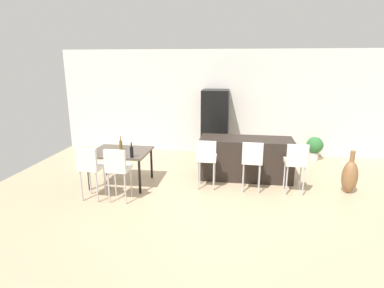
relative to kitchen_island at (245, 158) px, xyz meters
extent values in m
plane|color=tan|center=(-0.35, -0.69, -0.46)|extent=(10.00, 10.00, 0.00)
cube|color=silver|center=(-0.35, 2.05, 0.99)|extent=(10.00, 0.12, 2.90)
cube|color=black|center=(0.00, 0.00, 0.00)|extent=(2.05, 0.77, 0.92)
cube|color=silver|center=(-0.81, -0.71, 0.19)|extent=(0.41, 0.41, 0.08)
cube|color=silver|center=(-0.81, -0.88, 0.41)|extent=(0.40, 0.07, 0.36)
cylinder|color=#B2B2B7|center=(-0.97, -0.55, -0.16)|extent=(0.03, 0.03, 0.61)
cylinder|color=#B2B2B7|center=(-0.65, -0.54, -0.16)|extent=(0.03, 0.03, 0.61)
cylinder|color=#B2B2B7|center=(-0.97, -0.87, -0.16)|extent=(0.03, 0.03, 0.61)
cylinder|color=#B2B2B7|center=(-0.65, -0.86, -0.16)|extent=(0.03, 0.03, 0.61)
cube|color=silver|center=(0.11, -0.71, 0.19)|extent=(0.41, 0.41, 0.08)
cube|color=silver|center=(0.11, -0.88, 0.41)|extent=(0.40, 0.07, 0.36)
cylinder|color=#B2B2B7|center=(-0.04, -0.54, -0.16)|extent=(0.03, 0.03, 0.61)
cylinder|color=#B2B2B7|center=(0.28, -0.55, -0.16)|extent=(0.03, 0.03, 0.61)
cylinder|color=#B2B2B7|center=(-0.05, -0.86, -0.16)|extent=(0.03, 0.03, 0.61)
cylinder|color=#B2B2B7|center=(0.27, -0.87, -0.16)|extent=(0.03, 0.03, 0.61)
cube|color=silver|center=(0.96, -0.71, 0.19)|extent=(0.40, 0.40, 0.08)
cube|color=silver|center=(0.96, -0.88, 0.41)|extent=(0.40, 0.06, 0.36)
cylinder|color=#B2B2B7|center=(0.79, -0.55, -0.16)|extent=(0.03, 0.03, 0.61)
cylinder|color=#B2B2B7|center=(1.11, -0.55, -0.16)|extent=(0.03, 0.03, 0.61)
cylinder|color=#B2B2B7|center=(0.80, -0.87, -0.16)|extent=(0.03, 0.03, 0.61)
cylinder|color=#B2B2B7|center=(1.12, -0.87, -0.16)|extent=(0.03, 0.03, 0.61)
cube|color=#4C4238|center=(-2.64, -0.78, 0.26)|extent=(1.20, 0.98, 0.04)
cylinder|color=black|center=(-3.18, -0.35, -0.11)|extent=(0.05, 0.05, 0.70)
cylinder|color=black|center=(-2.10, -0.35, -0.11)|extent=(0.05, 0.05, 0.70)
cylinder|color=black|center=(-3.18, -1.21, -0.11)|extent=(0.05, 0.05, 0.70)
cylinder|color=black|center=(-2.10, -1.21, -0.11)|extent=(0.05, 0.05, 0.70)
cube|color=silver|center=(-2.91, -1.57, 0.19)|extent=(0.42, 0.42, 0.08)
cube|color=silver|center=(-2.91, -1.74, 0.41)|extent=(0.40, 0.08, 0.36)
cylinder|color=#B2B2B7|center=(-3.06, -1.41, -0.16)|extent=(0.03, 0.03, 0.61)
cylinder|color=#B2B2B7|center=(-2.74, -1.42, -0.16)|extent=(0.03, 0.03, 0.61)
cylinder|color=#B2B2B7|center=(-3.07, -1.73, -0.16)|extent=(0.03, 0.03, 0.61)
cylinder|color=#B2B2B7|center=(-2.75, -1.74, -0.16)|extent=(0.03, 0.03, 0.61)
cube|color=silver|center=(-2.37, -1.57, 0.19)|extent=(0.40, 0.40, 0.08)
cube|color=silver|center=(-2.37, -1.74, 0.41)|extent=(0.40, 0.06, 0.36)
cylinder|color=#B2B2B7|center=(-2.53, -1.41, -0.16)|extent=(0.03, 0.03, 0.61)
cylinder|color=#B2B2B7|center=(-2.21, -1.42, -0.16)|extent=(0.03, 0.03, 0.61)
cylinder|color=#B2B2B7|center=(-2.53, -1.73, -0.16)|extent=(0.03, 0.03, 0.61)
cylinder|color=#B2B2B7|center=(-2.21, -1.74, -0.16)|extent=(0.03, 0.03, 0.61)
cylinder|color=black|center=(-2.25, -1.17, 0.39)|extent=(0.07, 0.07, 0.22)
cylinder|color=black|center=(-2.25, -1.17, 0.54)|extent=(0.02, 0.02, 0.09)
cylinder|color=brown|center=(-2.64, -0.73, 0.39)|extent=(0.07, 0.07, 0.21)
cylinder|color=brown|center=(-2.64, -0.73, 0.54)|extent=(0.02, 0.02, 0.10)
cylinder|color=silver|center=(-3.03, -1.13, 0.28)|extent=(0.06, 0.06, 0.00)
cylinder|color=silver|center=(-3.03, -1.13, 0.32)|extent=(0.01, 0.01, 0.08)
cone|color=silver|center=(-3.03, -1.13, 0.41)|extent=(0.07, 0.07, 0.09)
cube|color=black|center=(-0.82, 1.61, 0.46)|extent=(0.72, 0.68, 1.84)
ellipsoid|color=brown|center=(2.06, -0.54, -0.12)|extent=(0.30, 0.30, 0.67)
cylinder|color=brown|center=(2.06, -0.54, 0.30)|extent=(0.09, 0.09, 0.23)
cylinder|color=beige|center=(1.85, 1.60, -0.35)|extent=(0.24, 0.24, 0.22)
sphere|color=#2D6B33|center=(1.85, 1.60, -0.04)|extent=(0.43, 0.43, 0.43)
camera|label=1|loc=(-0.18, -6.86, 2.14)|focal=29.35mm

